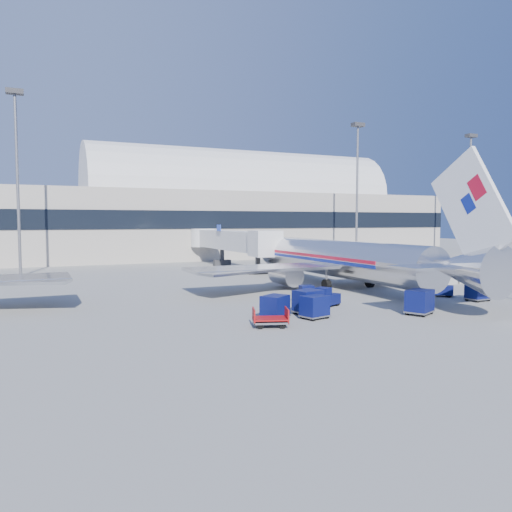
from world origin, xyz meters
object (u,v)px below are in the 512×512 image
mast_west (17,155)px  mast_east (357,172)px  barrier_near (421,282)px  airliner_main (343,259)px  cart_train_b (315,306)px  barrier_mid (445,280)px  tug_lead (326,298)px  tug_right (438,288)px  cart_solo_far (478,291)px  cart_open_red (271,320)px  barrier_far (468,279)px  jetbridge_near (227,240)px  mast_far_east (470,177)px  tug_left (305,295)px  cart_train_c (275,307)px  cart_train_a (308,301)px  cart_solo_near (420,301)px

mast_west → mast_east: size_ratio=1.00×
barrier_near → airliner_main: bearing=162.6°
barrier_near → cart_train_b: 21.60m
barrier_mid → tug_lead: size_ratio=1.12×
mast_east → tug_right: 39.80m
cart_train_b → cart_solo_far: size_ratio=1.11×
barrier_near → mast_east: bearing=66.8°
airliner_main → cart_open_red: 20.60m
barrier_far → tug_lead: 23.18m
jetbridge_near → mast_far_east: 48.64m
jetbridge_near → cart_open_red: (-12.58, -40.22, -3.50)m
cart_train_b → mast_far_east: bearing=18.9°
tug_left → cart_train_b: (-2.51, -5.71, 0.14)m
mast_east → barrier_mid: size_ratio=7.53×
jetbridge_near → mast_east: size_ratio=1.22×
tug_lead → cart_train_b: size_ratio=1.26×
mast_east → cart_train_c: size_ratio=9.55×
barrier_mid → tug_right: size_ratio=1.15×
barrier_near → jetbridge_near: bearing=109.9°
mast_far_east → cart_train_b: mast_far_east is taller
barrier_mid → cart_train_a: 23.51m
mast_east → barrier_near: bearing=-113.2°
barrier_mid → cart_train_a: (-21.88, -8.58, 0.49)m
mast_west → cart_train_a: bearing=-62.0°
jetbridge_near → mast_east: (22.40, -0.81, 10.86)m
barrier_mid → mast_west: bearing=145.9°
mast_east → cart_solo_far: 42.38m
cart_open_red → cart_solo_far: bearing=25.2°
barrier_near → barrier_far: bearing=0.0°
airliner_main → cart_solo_far: airliner_main is taller
barrier_far → tug_left: size_ratio=1.16×
barrier_far → tug_right: (-10.11, -5.85, 0.28)m
cart_open_red → tug_lead: bearing=53.9°
jetbridge_near → cart_train_b: 40.09m
mast_east → mast_far_east: same height
barrier_mid → cart_solo_near: bearing=-140.5°
airliner_main → cart_solo_near: bearing=-102.9°
barrier_near → tug_right: size_ratio=1.15×
cart_train_c → mast_east: bearing=16.2°
cart_train_a → cart_train_b: cart_train_a is taller
cart_train_c → cart_solo_near: bearing=-46.7°
cart_solo_near → mast_east: bearing=33.2°
mast_far_east → cart_solo_near: 64.28m
jetbridge_near → barrier_far: (17.00, -28.81, -3.48)m
tug_lead → cart_train_a: 3.63m
cart_solo_near → cart_train_c: bearing=138.6°
mast_east → cart_train_a: bearing=-129.9°
airliner_main → tug_lead: 11.97m
jetbridge_near → tug_right: size_ratio=10.54×
jetbridge_near → tug_right: (6.89, -34.65, -3.20)m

